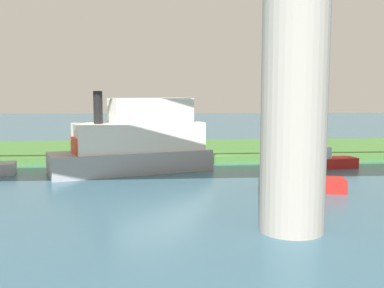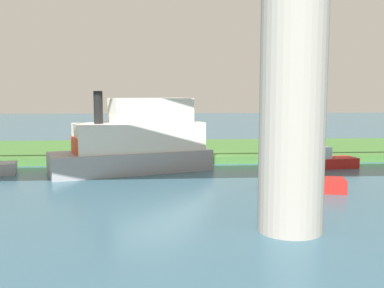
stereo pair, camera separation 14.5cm
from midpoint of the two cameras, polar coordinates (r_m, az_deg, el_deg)
The scene contains 8 objects.
ground_plane at distance 31.37m, azimuth 0.35°, elevation -2.59°, with size 160.00×160.00×0.00m, color #386075.
grassy_bank at distance 37.26m, azimuth -0.41°, elevation -0.76°, with size 80.00×12.00×0.50m, color #427533.
bridge_pylon at distance 16.15m, azimuth 12.70°, elevation 7.77°, with size 2.32×2.32×10.72m, color #9E998E.
person_on_bank at distance 33.21m, azimuth -5.86°, elevation -0.03°, with size 0.45×0.45×1.39m.
mooring_post at distance 32.72m, azimuth -4.36°, elevation -0.62°, with size 0.20×0.20×0.82m, color brown.
pontoon_yellow at distance 28.52m, azimuth -7.30°, elevation 0.26°, with size 10.49×6.36×5.09m.
riverboat_paddlewheel at distance 23.63m, azimuth 13.39°, elevation -4.54°, with size 4.45×2.51×1.40m.
houseboat_blue at distance 31.04m, azimuth 16.07°, elevation -1.98°, with size 4.53×2.26×1.44m.
Camera 1 is at (2.60, 30.87, 4.95)m, focal length 41.89 mm.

